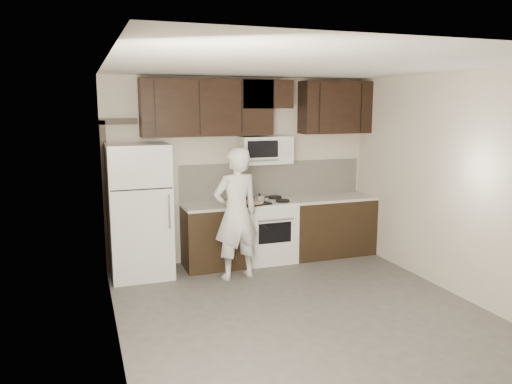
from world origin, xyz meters
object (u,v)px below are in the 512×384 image
stove (267,231)px  person (236,214)px  microwave (265,150)px  refrigerator (140,211)px

stove → person: size_ratio=0.53×
microwave → refrigerator: bearing=-174.9°
refrigerator → person: refrigerator is taller
stove → person: (-0.66, -0.57, 0.42)m
microwave → person: 1.22m
refrigerator → stove: bearing=1.5°
microwave → refrigerator: 2.00m
refrigerator → person: size_ratio=1.02×
stove → refrigerator: bearing=-178.5°
stove → refrigerator: size_ratio=0.52×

